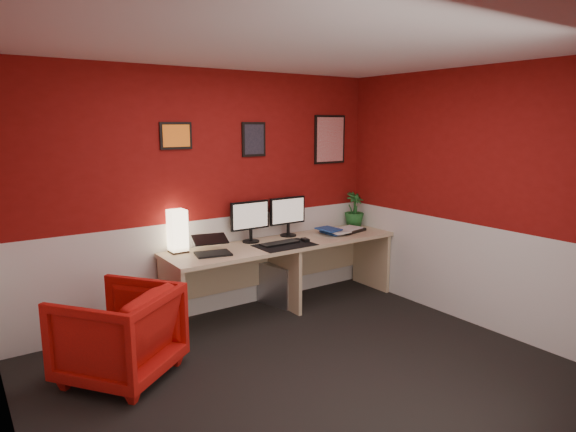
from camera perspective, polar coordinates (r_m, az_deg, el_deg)
The scene contains 27 objects.
ground at distance 4.11m, azimuth 2.77°, elevation -18.08°, with size 4.00×3.50×0.01m, color black.
ceiling at distance 3.65m, azimuth 3.13°, elevation 18.89°, with size 4.00×3.50×0.01m, color white.
wall_back at distance 5.16m, azimuth -8.96°, elevation 2.40°, with size 4.00×0.01×2.50m, color maroon.
wall_front at distance 2.57m, azimuth 27.59°, elevation -6.97°, with size 4.00×0.01×2.50m, color maroon.
wall_left at distance 2.96m, azimuth -29.66°, elevation -4.95°, with size 0.01×3.50×2.50m, color maroon.
wall_right at distance 5.13m, azimuth 20.97°, elevation 1.79°, with size 0.01×3.50×2.50m, color maroon.
wainscot_back at distance 5.31m, azimuth -8.70°, elevation -5.63°, with size 4.00×0.01×1.00m, color silver.
wainscot_left at distance 3.23m, azimuth -28.30°, elevation -17.91°, with size 0.01×3.50×1.00m, color silver.
wainscot_right at distance 5.29m, azimuth 20.40°, elevation -6.27°, with size 0.01×3.50×1.00m, color silver.
desk at distance 5.40m, azimuth -0.41°, elevation -6.74°, with size 2.60×0.65×0.73m, color tan.
shoji_lamp at distance 4.96m, azimuth -12.47°, elevation -1.81°, with size 0.16×0.16×0.40m, color #FFE5B2.
laptop at distance 4.82m, azimuth -8.56°, elevation -3.12°, with size 0.33×0.23×0.22m, color black.
monitor_left at distance 5.25m, azimuth -4.29°, elevation 0.10°, with size 0.45×0.06×0.58m, color black.
monitor_right at distance 5.53m, azimuth 0.02°, elevation 0.65°, with size 0.45×0.06×0.58m, color black.
desk_mat at distance 5.15m, azimuth -0.36°, elevation -3.33°, with size 0.60×0.38×0.01m, color black.
keyboard at distance 5.19m, azimuth -0.95°, elevation -3.10°, with size 0.42×0.14×0.02m, color black.
mouse at distance 5.31m, azimuth 1.97°, elevation -2.72°, with size 0.06×0.10×0.03m, color black.
book_bottom at distance 5.65m, azimuth 4.39°, elevation -2.03°, with size 0.20×0.27×0.03m, color navy.
book_middle at distance 5.60m, azimuth 4.67°, elevation -1.86°, with size 0.21×0.29×0.02m, color silver.
book_top at distance 5.57m, azimuth 3.89°, elevation -1.67°, with size 0.20×0.26×0.02m, color navy.
zen_tray at distance 5.85m, azimuth 6.96°, elevation -1.60°, with size 0.35×0.25×0.03m, color black.
potted_plant at distance 6.12m, azimuth 7.56°, elevation 0.74°, with size 0.23×0.23×0.41m, color #19591E.
pc_tower at distance 5.55m, azimuth -1.17°, elevation -7.78°, with size 0.20×0.45×0.45m, color #99999E.
armchair at distance 4.20m, azimuth -18.72°, elevation -12.57°, with size 0.77×0.79×0.72m, color red.
art_left at distance 4.96m, azimuth -12.65°, elevation 8.91°, with size 0.32×0.02×0.26m, color orange.
art_center at distance 5.35m, azimuth -3.93°, elevation 8.71°, with size 0.28×0.02×0.36m, color black.
art_right at distance 5.94m, azimuth 4.77°, elevation 8.68°, with size 0.44×0.02×0.56m, color red.
Camera 1 is at (-2.20, -2.86, 1.97)m, focal length 31.20 mm.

